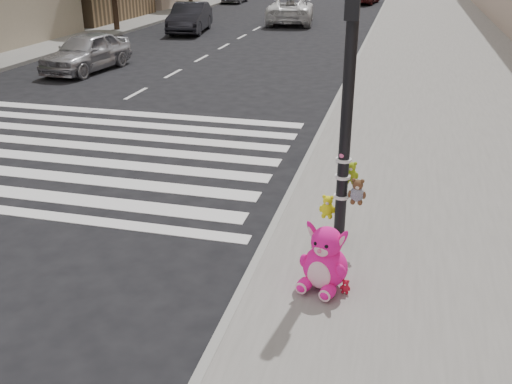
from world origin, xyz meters
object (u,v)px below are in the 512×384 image
(pink_bunny, at_px, (325,262))
(car_white_near, at_px, (291,10))
(car_dark_far, at_px, (190,18))
(signal_pole, at_px, (346,132))
(red_teddy, at_px, (345,286))
(car_silver_far, at_px, (87,52))

(pink_bunny, relative_size, car_white_near, 0.17)
(car_dark_far, bearing_deg, signal_pole, -72.78)
(red_teddy, relative_size, car_dark_far, 0.04)
(car_silver_far, height_order, car_white_near, car_white_near)
(red_teddy, bearing_deg, car_dark_far, 120.39)
(signal_pole, xyz_separation_m, pink_bunny, (-0.06, -1.24, -1.33))
(red_teddy, height_order, car_dark_far, car_dark_far)
(car_silver_far, relative_size, car_white_near, 0.73)
(signal_pole, distance_m, car_silver_far, 14.99)
(car_silver_far, bearing_deg, red_teddy, -43.26)
(red_teddy, xyz_separation_m, car_silver_far, (-10.46, 12.21, 0.43))
(red_teddy, xyz_separation_m, car_dark_far, (-10.30, 22.27, 0.50))
(pink_bunny, bearing_deg, car_silver_far, 146.61)
(signal_pole, relative_size, pink_bunny, 4.49)
(pink_bunny, distance_m, car_silver_far, 15.83)
(pink_bunny, height_order, red_teddy, pink_bunny)
(red_teddy, xyz_separation_m, car_white_near, (-6.03, 27.22, 0.51))
(car_white_near, bearing_deg, pink_bunny, 94.25)
(signal_pole, bearing_deg, car_silver_far, 133.19)
(car_dark_far, height_order, car_white_near, car_white_near)
(signal_pole, distance_m, car_dark_far, 23.28)
(car_dark_far, bearing_deg, car_silver_far, -99.34)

